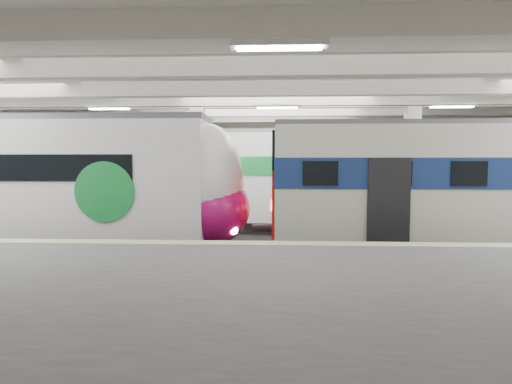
{
  "coord_description": "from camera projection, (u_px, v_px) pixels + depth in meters",
  "views": [
    {
      "loc": [
        -0.05,
        -13.16,
        3.05
      ],
      "look_at": [
        -0.7,
        1.0,
        2.0
      ],
      "focal_mm": 30.0,
      "sensor_mm": 36.0,
      "label": 1
    }
  ],
  "objects": [
    {
      "name": "station_hall",
      "position": [
        278.0,
        153.0,
        11.37
      ],
      "size": [
        36.0,
        24.0,
        5.75
      ],
      "color": "black",
      "rests_on": "ground"
    },
    {
      "name": "modern_emu",
      "position": [
        52.0,
        188.0,
        13.5
      ],
      "size": [
        13.66,
        2.82,
        4.41
      ],
      "color": "white",
      "rests_on": "ground"
    },
    {
      "name": "older_rer",
      "position": [
        480.0,
        188.0,
        12.89
      ],
      "size": [
        12.63,
        2.79,
        4.2
      ],
      "color": "beige",
      "rests_on": "ground"
    },
    {
      "name": "far_train",
      "position": [
        164.0,
        179.0,
        18.88
      ],
      "size": [
        13.65,
        3.13,
        4.35
      ],
      "rotation": [
        0.0,
        0.0,
        -0.03
      ],
      "color": "white",
      "rests_on": "ground"
    }
  ]
}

